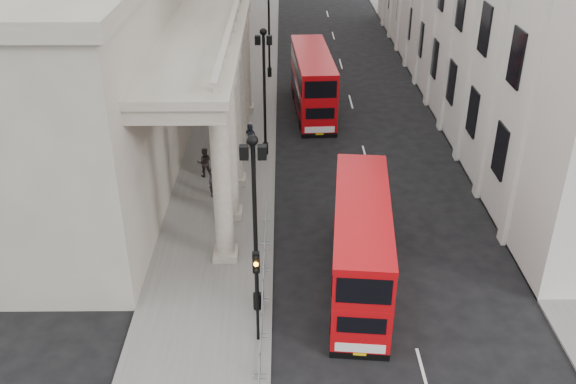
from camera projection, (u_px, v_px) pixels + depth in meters
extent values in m
plane|color=black|center=(270.00, 376.00, 24.87)|extent=(260.00, 260.00, 0.00)
cube|color=slate|center=(238.00, 101.00, 51.15)|extent=(6.00, 140.00, 0.12)
cube|color=slate|center=(444.00, 101.00, 51.28)|extent=(3.00, 140.00, 0.12)
cube|color=slate|center=(275.00, 101.00, 51.17)|extent=(0.20, 140.00, 0.14)
cube|color=gray|center=(95.00, 79.00, 37.72)|extent=(9.00, 28.00, 12.00)
cylinder|color=black|center=(257.00, 301.00, 28.13)|extent=(0.36, 0.36, 0.80)
cylinder|color=black|center=(255.00, 231.00, 26.40)|extent=(0.18, 0.18, 8.00)
sphere|color=black|center=(253.00, 140.00, 24.44)|extent=(0.44, 0.44, 0.44)
cube|color=black|center=(262.00, 152.00, 24.68)|extent=(0.35, 0.35, 0.55)
cube|color=black|center=(244.00, 152.00, 24.68)|extent=(0.35, 0.35, 0.55)
cylinder|color=black|center=(266.00, 148.00, 42.17)|extent=(0.36, 0.36, 0.80)
cylinder|color=black|center=(265.00, 97.00, 40.45)|extent=(0.18, 0.18, 8.00)
sphere|color=black|center=(263.00, 32.00, 38.49)|extent=(0.44, 0.44, 0.44)
cube|color=black|center=(269.00, 40.00, 38.73)|extent=(0.35, 0.35, 0.55)
cube|color=black|center=(258.00, 40.00, 38.72)|extent=(0.35, 0.35, 0.55)
cylinder|color=black|center=(270.00, 72.00, 56.22)|extent=(0.36, 0.36, 0.80)
cylinder|color=black|center=(269.00, 31.00, 54.49)|extent=(0.18, 0.18, 8.00)
cylinder|color=black|center=(257.00, 306.00, 25.75)|extent=(0.12, 0.12, 3.40)
cube|color=black|center=(256.00, 262.00, 24.72)|extent=(0.28, 0.22, 0.90)
sphere|color=black|center=(256.00, 258.00, 24.46)|extent=(0.18, 0.18, 0.18)
sphere|color=orange|center=(256.00, 264.00, 24.61)|extent=(0.18, 0.18, 0.18)
sphere|color=black|center=(256.00, 271.00, 24.75)|extent=(0.18, 0.18, 0.18)
cube|color=gray|center=(261.00, 344.00, 25.47)|extent=(0.50, 2.30, 1.10)
cube|color=gray|center=(263.00, 307.00, 27.53)|extent=(0.50, 2.30, 1.10)
cube|color=gray|center=(264.00, 275.00, 29.59)|extent=(0.50, 2.30, 1.10)
cube|color=gray|center=(265.00, 246.00, 31.66)|extent=(0.50, 2.30, 1.10)
cube|color=gray|center=(266.00, 222.00, 33.72)|extent=(0.50, 2.30, 1.10)
cube|color=#C0080E|center=(360.00, 262.00, 29.43)|extent=(3.33, 10.22, 1.91)
cube|color=#C0080E|center=(362.00, 225.00, 28.48)|extent=(3.33, 10.22, 1.67)
cube|color=#C0080E|center=(363.00, 206.00, 28.02)|extent=(3.38, 10.26, 0.24)
cube|color=black|center=(358.00, 281.00, 29.96)|extent=(3.35, 10.22, 0.33)
cube|color=black|center=(360.00, 257.00, 29.31)|extent=(3.21, 8.32, 0.96)
cube|color=black|center=(362.00, 223.00, 28.43)|extent=(3.34, 9.65, 1.05)
cube|color=white|center=(360.00, 348.00, 25.37)|extent=(2.00, 0.25, 0.43)
cube|color=yellow|center=(360.00, 354.00, 25.51)|extent=(0.53, 0.09, 0.12)
cylinder|color=black|center=(334.00, 324.00, 26.85)|extent=(0.40, 0.98, 0.96)
cylinder|color=black|center=(386.00, 327.00, 26.68)|extent=(0.40, 0.98, 0.96)
cylinder|color=black|center=(336.00, 247.00, 31.95)|extent=(0.40, 0.98, 0.96)
cylinder|color=black|center=(380.00, 249.00, 31.78)|extent=(0.40, 0.98, 0.96)
cube|color=#BC080D|center=(312.00, 94.00, 48.85)|extent=(3.10, 10.60, 2.00)
cube|color=#BC080D|center=(313.00, 68.00, 47.86)|extent=(3.10, 10.60, 1.75)
cube|color=#BC080D|center=(313.00, 55.00, 47.39)|extent=(3.15, 10.65, 0.25)
cube|color=black|center=(312.00, 109.00, 49.42)|extent=(3.12, 10.61, 0.35)
cube|color=black|center=(312.00, 91.00, 48.74)|extent=(3.05, 8.62, 1.00)
cube|color=black|center=(313.00, 67.00, 47.82)|extent=(3.13, 10.01, 1.10)
cube|color=white|center=(320.00, 130.00, 44.61)|extent=(2.10, 0.18, 0.45)
cube|color=yellow|center=(320.00, 134.00, 44.76)|extent=(0.55, 0.07, 0.13)
cylinder|color=black|center=(302.00, 123.00, 46.00)|extent=(0.38, 1.01, 1.00)
cylinder|color=black|center=(333.00, 122.00, 46.14)|extent=(0.38, 1.01, 1.00)
cylinder|color=black|center=(295.00, 94.00, 51.34)|extent=(0.38, 1.01, 1.00)
cylinder|color=black|center=(323.00, 94.00, 51.47)|extent=(0.38, 1.01, 1.00)
imported|color=#222227|center=(214.00, 182.00, 36.89)|extent=(0.79, 0.68, 1.83)
imported|color=#282220|center=(204.00, 162.00, 39.11)|extent=(1.01, 0.84, 1.86)
imported|color=black|center=(250.00, 135.00, 43.06)|extent=(0.79, 0.51, 1.60)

